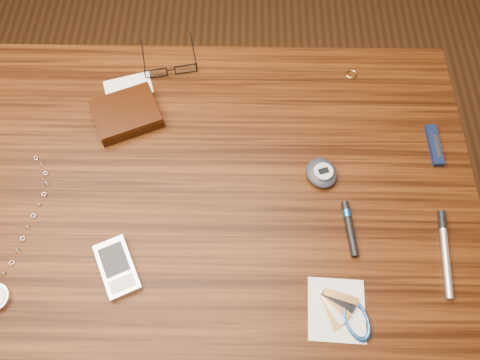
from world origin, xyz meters
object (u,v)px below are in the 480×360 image
(eyeglasses, at_px, (171,69))
(notepad_keys, at_px, (346,314))
(pda_phone, at_px, (117,267))
(desk, at_px, (206,214))
(wallet_and_card, at_px, (127,113))
(silver_pen, at_px, (445,246))
(pocket_knife, at_px, (434,145))
(pedometer, at_px, (322,173))

(eyeglasses, xyz_separation_m, notepad_keys, (0.32, -0.49, -0.01))
(pda_phone, bearing_deg, desk, 46.93)
(wallet_and_card, height_order, silver_pen, wallet_and_card)
(eyeglasses, relative_size, silver_pen, 0.85)
(notepad_keys, bearing_deg, wallet_and_card, 136.46)
(desk, bearing_deg, pda_phone, -133.07)
(wallet_and_card, distance_m, eyeglasses, 0.14)
(wallet_and_card, xyz_separation_m, pocket_knife, (0.59, -0.06, -0.01))
(pda_phone, xyz_separation_m, pedometer, (0.35, 0.18, 0.00))
(pda_phone, relative_size, silver_pen, 0.73)
(eyeglasses, relative_size, pedometer, 1.68)
(wallet_and_card, height_order, pocket_knife, wallet_and_card)
(desk, bearing_deg, silver_pen, -13.30)
(pda_phone, bearing_deg, pocket_knife, 23.40)
(pedometer, distance_m, pocket_knife, 0.23)
(wallet_and_card, bearing_deg, silver_pen, -24.58)
(pocket_knife, bearing_deg, silver_pen, -95.15)
(eyeglasses, relative_size, notepad_keys, 1.17)
(desk, height_order, notepad_keys, notepad_keys)
(silver_pen, bearing_deg, wallet_and_card, 155.42)
(eyeglasses, distance_m, pda_phone, 0.42)
(eyeglasses, relative_size, pocket_knife, 1.50)
(notepad_keys, relative_size, pocket_knife, 1.28)
(pda_phone, distance_m, pocket_knife, 0.62)
(desk, distance_m, pda_phone, 0.22)
(wallet_and_card, distance_m, silver_pen, 0.63)
(desk, xyz_separation_m, notepad_keys, (0.24, -0.21, 0.11))
(pocket_knife, bearing_deg, pda_phone, -156.60)
(wallet_and_card, distance_m, pda_phone, 0.31)
(silver_pen, bearing_deg, eyeglasses, 142.92)
(pedometer, height_order, silver_pen, pedometer)
(eyeglasses, height_order, silver_pen, eyeglasses)
(notepad_keys, bearing_deg, eyeglasses, 123.14)
(desk, distance_m, wallet_and_card, 0.25)
(desk, height_order, pedometer, pedometer)
(desk, height_order, wallet_and_card, wallet_and_card)
(pda_phone, distance_m, notepad_keys, 0.38)
(silver_pen, bearing_deg, pda_phone, -175.38)
(wallet_and_card, relative_size, eyeglasses, 1.42)
(desk, bearing_deg, pocket_knife, 13.33)
(wallet_and_card, bearing_deg, desk, -46.41)
(wallet_and_card, bearing_deg, eyeglasses, 55.84)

